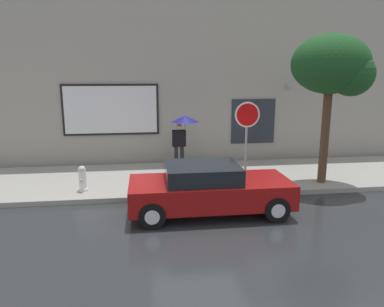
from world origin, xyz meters
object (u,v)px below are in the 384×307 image
(fire_hydrant, at_px, (82,179))
(pedestrian_with_umbrella, at_px, (183,127))
(street_tree, at_px, (335,67))
(stop_sign, at_px, (247,128))
(parked_car, at_px, (208,189))

(fire_hydrant, bearing_deg, pedestrian_with_umbrella, 33.98)
(street_tree, xyz_separation_m, stop_sign, (-2.72, -0.15, -1.77))
(fire_hydrant, distance_m, pedestrian_with_umbrella, 4.11)
(stop_sign, bearing_deg, pedestrian_with_umbrella, 123.38)
(fire_hydrant, height_order, pedestrian_with_umbrella, pedestrian_with_umbrella)
(fire_hydrant, relative_size, stop_sign, 0.29)
(fire_hydrant, height_order, street_tree, street_tree)
(fire_hydrant, relative_size, street_tree, 0.16)
(parked_car, distance_m, street_tree, 5.47)
(fire_hydrant, distance_m, stop_sign, 5.15)
(parked_car, bearing_deg, street_tree, 22.55)
(parked_car, height_order, fire_hydrant, parked_car)
(stop_sign, bearing_deg, fire_hydrant, 176.40)
(pedestrian_with_umbrella, bearing_deg, stop_sign, -56.62)
(parked_car, height_order, stop_sign, stop_sign)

